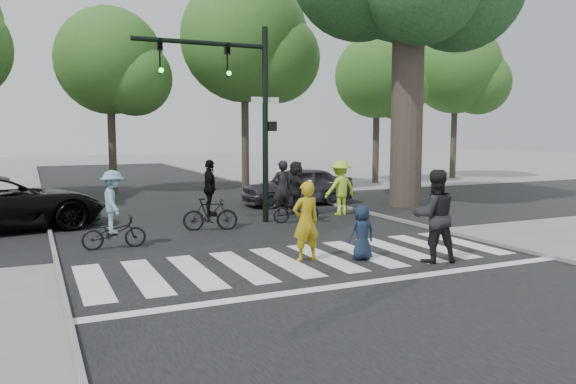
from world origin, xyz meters
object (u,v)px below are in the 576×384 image
object	(u,v)px
traffic_signal	(239,96)
cyclist_mid	(210,202)
pedestrian_woman	(306,221)
cyclist_left	(113,215)
pedestrian_child	(362,233)
car_grey	(297,186)
pedestrian_adult	(435,216)
cyclist_right	(296,195)

from	to	relation	value
traffic_signal	cyclist_mid	world-z (taller)	traffic_signal
traffic_signal	pedestrian_woman	distance (m)	6.08
cyclist_mid	traffic_signal	bearing A→B (deg)	31.62
cyclist_left	cyclist_mid	distance (m)	3.22
pedestrian_child	car_grey	bearing A→B (deg)	-105.43
traffic_signal	pedestrian_woman	world-z (taller)	traffic_signal
pedestrian_child	car_grey	world-z (taller)	car_grey
cyclist_left	car_grey	world-z (taller)	cyclist_left
traffic_signal	pedestrian_child	xyz separation A→B (m)	(0.79, -5.72, -3.29)
pedestrian_adult	car_grey	xyz separation A→B (m)	(1.42, 9.83, -0.28)
pedestrian_woman	traffic_signal	bearing A→B (deg)	-97.36
car_grey	pedestrian_child	bearing A→B (deg)	-14.93
pedestrian_woman	cyclist_left	distance (m)	4.79
cyclist_mid	car_grey	bearing A→B (deg)	40.47
traffic_signal	pedestrian_child	size ratio (longest dim) A/B	4.89
cyclist_right	car_grey	size ratio (longest dim) A/B	0.45
pedestrian_child	car_grey	xyz separation A→B (m)	(2.74, 9.01, 0.12)
pedestrian_adult	cyclist_mid	size ratio (longest dim) A/B	0.99
pedestrian_woman	cyclist_mid	world-z (taller)	cyclist_mid
pedestrian_woman	pedestrian_adult	world-z (taller)	pedestrian_adult
traffic_signal	car_grey	xyz separation A→B (m)	(3.53, 3.29, -3.16)
cyclist_left	cyclist_mid	xyz separation A→B (m)	(2.86, 1.46, 0.01)
pedestrian_adult	cyclist_left	size ratio (longest dim) A/B	1.06
pedestrian_child	cyclist_left	distance (m)	5.99
cyclist_mid	pedestrian_woman	bearing A→B (deg)	-79.98
cyclist_right	traffic_signal	bearing A→B (deg)	164.39
cyclist_left	cyclist_mid	size ratio (longest dim) A/B	0.94
traffic_signal	cyclist_mid	size ratio (longest dim) A/B	2.93
pedestrian_child	cyclist_mid	xyz separation A→B (m)	(-1.97, 4.99, 0.23)
pedestrian_adult	traffic_signal	bearing A→B (deg)	-55.17
pedestrian_child	cyclist_mid	distance (m)	5.37
car_grey	cyclist_left	bearing A→B (deg)	-52.15
cyclist_left	car_grey	bearing A→B (deg)	35.89
pedestrian_adult	cyclist_mid	world-z (taller)	cyclist_mid
pedestrian_woman	cyclist_left	world-z (taller)	cyclist_left
pedestrian_adult	cyclist_left	xyz separation A→B (m)	(-6.15, 4.36, -0.18)
pedestrian_adult	car_grey	world-z (taller)	pedestrian_adult
pedestrian_woman	pedestrian_child	world-z (taller)	pedestrian_woman
pedestrian_child	pedestrian_adult	distance (m)	1.61
traffic_signal	pedestrian_adult	size ratio (longest dim) A/B	2.96
pedestrian_adult	car_grey	size ratio (longest dim) A/B	0.47
pedestrian_child	cyclist_mid	bearing A→B (deg)	-67.02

